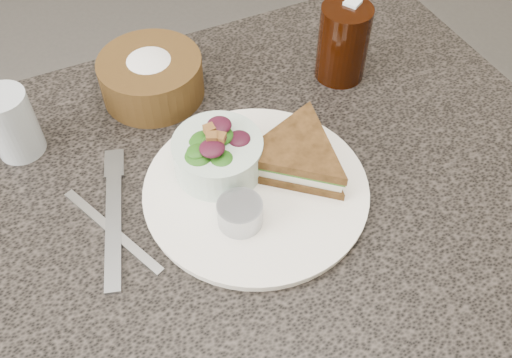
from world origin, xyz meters
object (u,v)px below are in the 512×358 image
object	(u,v)px
sandwich	(296,156)
water_glass	(12,124)
bread_basket	(151,71)
dining_table	(235,317)
salad_bowl	(218,151)
dressing_ramekin	(240,213)
cola_glass	(343,40)
dinner_plate	(256,190)

from	to	relation	value
sandwich	water_glass	bearing A→B (deg)	-172.07
bread_basket	water_glass	xyz separation A→B (m)	(-0.21, -0.03, 0.01)
dining_table	salad_bowl	distance (m)	0.42
dressing_ramekin	cola_glass	xyz separation A→B (m)	(0.27, 0.21, 0.04)
sandwich	cola_glass	world-z (taller)	cola_glass
cola_glass	sandwich	bearing A→B (deg)	-136.06
dining_table	salad_bowl	world-z (taller)	salad_bowl
dressing_ramekin	bread_basket	world-z (taller)	bread_basket
salad_bowl	dressing_ramekin	size ratio (longest dim) A/B	2.10
dining_table	sandwich	size ratio (longest dim) A/B	5.89
dressing_ramekin	cola_glass	bearing A→B (deg)	37.71
salad_bowl	dressing_ramekin	xyz separation A→B (m)	(-0.01, -0.09, -0.02)
sandwich	cola_glass	xyz separation A→B (m)	(0.16, 0.16, 0.03)
cola_glass	water_glass	world-z (taller)	cola_glass
salad_bowl	water_glass	world-z (taller)	water_glass
cola_glass	water_glass	bearing A→B (deg)	174.09
bread_basket	water_glass	bearing A→B (deg)	-171.52
cola_glass	dinner_plate	bearing A→B (deg)	-143.79
bread_basket	salad_bowl	bearing A→B (deg)	-81.90
dining_table	dinner_plate	bearing A→B (deg)	-27.23
dinner_plate	salad_bowl	size ratio (longest dim) A/B	2.45
sandwich	salad_bowl	bearing A→B (deg)	-164.28
dining_table	dressing_ramekin	bearing A→B (deg)	-95.86
bread_basket	cola_glass	size ratio (longest dim) A/B	1.17
sandwich	dressing_ramekin	world-z (taller)	sandwich
sandwich	dressing_ramekin	xyz separation A→B (m)	(-0.11, -0.05, -0.01)
dinner_plate	cola_glass	bearing A→B (deg)	36.21
water_glass	cola_glass	bearing A→B (deg)	-5.91
salad_bowl	bread_basket	world-z (taller)	bread_basket
dining_table	salad_bowl	xyz separation A→B (m)	(0.00, 0.03, 0.42)
dinner_plate	sandwich	bearing A→B (deg)	8.33
sandwich	cola_glass	distance (m)	0.23
dining_table	dinner_plate	distance (m)	0.38
salad_bowl	water_glass	size ratio (longest dim) A/B	1.21
dinner_plate	dressing_ramekin	size ratio (longest dim) A/B	5.15
salad_bowl	bread_basket	bearing A→B (deg)	98.10
salad_bowl	bread_basket	distance (m)	0.20
dinner_plate	sandwich	world-z (taller)	sandwich
salad_bowl	bread_basket	size ratio (longest dim) A/B	0.77
bread_basket	cola_glass	bearing A→B (deg)	-16.08
dining_table	bread_basket	distance (m)	0.48
sandwich	water_glass	size ratio (longest dim) A/B	1.70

